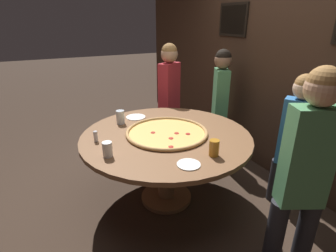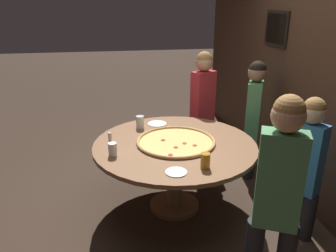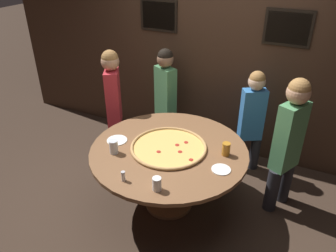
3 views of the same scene
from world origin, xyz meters
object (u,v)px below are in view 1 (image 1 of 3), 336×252
Objects in this scene: diner_far_right at (306,162)px; drink_cup_front_edge at (214,148)px; giant_pizza at (167,132)px; drink_cup_centre_back at (120,117)px; diner_centre_back at (220,98)px; condiment_shaker at (96,136)px; diner_far_left at (295,136)px; drink_cup_near_right at (107,149)px; white_plate_right_side at (189,164)px; diner_side_left at (169,92)px; dining_table at (166,146)px; white_plate_beside_cup at (136,117)px.

drink_cup_front_edge is at bearing -28.59° from diner_far_right.
giant_pizza is at bearing -38.68° from diner_far_right.
diner_centre_back is at bearing 94.10° from drink_cup_centre_back.
condiment_shaker is 0.07× the size of diner_far_left.
drink_cup_near_right is at bearing -12.50° from diner_far_right.
diner_far_left is (1.07, 1.34, -0.06)m from drink_cup_centre_back.
drink_cup_front_edge reaches higher than white_plate_right_side.
diner_side_left is at bearing 136.12° from drink_cup_near_right.
diner_centre_back is at bearing -31.34° from diner_far_left.
diner_side_left is at bearing 157.41° from white_plate_right_side.
diner_far_right reaches higher than diner_side_left.
giant_pizza is 0.66m from condiment_shaker.
drink_cup_near_right is at bearing -25.68° from drink_cup_centre_back.
white_plate_right_side is at bearing -82.02° from drink_cup_front_edge.
drink_cup_front_edge is 0.27m from white_plate_right_side.
condiment_shaker is 1.74m from diner_centre_back.
condiment_shaker reaches higher than dining_table.
diner_far_right is (1.65, 0.62, 0.11)m from white_plate_beside_cup.
diner_side_left is (-1.61, 0.43, 0.03)m from drink_cup_front_edge.
diner_far_right reaches higher than white_plate_beside_cup.
drink_cup_centre_back is at bearing -145.69° from giant_pizza.
condiment_shaker is at bearing -171.68° from diner_side_left.
giant_pizza is (-0.01, 0.01, 0.14)m from dining_table.
drink_cup_near_right is at bearing 141.68° from diner_centre_back.
white_plate_beside_cup is at bearing -43.31° from diner_far_right.
condiment_shaker reaches higher than giant_pizza.
diner_far_right is 2.14m from diner_side_left.
white_plate_beside_cup is 0.14× the size of diner_far_right.
diner_far_right is at bearing 28.14° from drink_cup_centre_back.
white_plate_right_side is at bearing 10.48° from drink_cup_centre_back.
white_plate_right_side is at bearing -0.49° from white_plate_beside_cup.
drink_cup_near_right is 1.27× the size of condiment_shaker.
condiment_shaker is at bearing -144.31° from white_plate_right_side.
condiment_shaker is (-0.14, -0.63, 0.18)m from dining_table.
white_plate_right_side is 1.14m from diner_far_left.
dining_table is 1.22m from diner_side_left.
drink_cup_front_edge reaches higher than dining_table.
white_plate_right_side is at bearing -141.32° from diner_side_left.
drink_cup_centre_back is at bearing -169.52° from white_plate_right_side.
drink_cup_front_edge reaches higher than condiment_shaker.
condiment_shaker is 0.07× the size of diner_side_left.
drink_cup_front_edge is 0.62× the size of white_plate_beside_cup.
drink_cup_front_edge is 0.65m from diner_far_right.
giant_pizza is 6.36× the size of drink_cup_near_right.
diner_far_right is (1.09, 0.52, 0.10)m from giant_pizza.
dining_table is at bearing -55.27° from giant_pizza.
diner_side_left is at bearing 151.57° from giant_pizza.
drink_cup_near_right is (0.19, -0.62, 0.05)m from giant_pizza.
diner_side_left reaches higher than diner_centre_back.
drink_cup_front_edge is 0.09× the size of diner_far_right.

